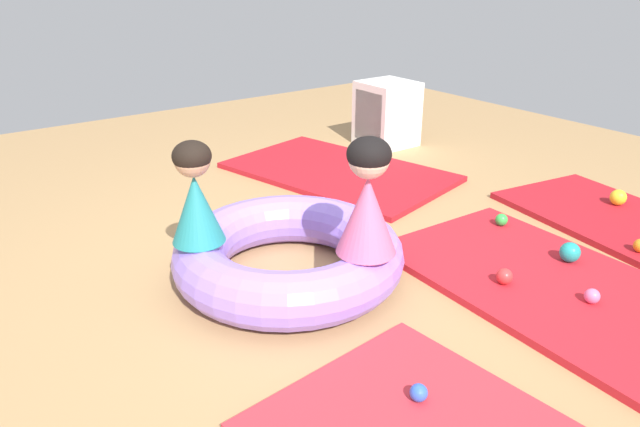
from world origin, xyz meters
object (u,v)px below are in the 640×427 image
at_px(play_ball_green, 502,220).
at_px(storage_cube, 385,114).
at_px(play_ball_yellow, 618,197).
at_px(play_ball_teal, 570,252).
at_px(child_in_teal, 195,194).
at_px(child_in_pink, 368,198).
at_px(play_ball_blue, 419,393).
at_px(play_ball_red, 504,276).
at_px(play_ball_pink, 592,296).
at_px(inflatable_cushion, 289,254).

xyz_separation_m(play_ball_green, storage_cube, (-1.80, 0.65, 0.20)).
height_order(play_ball_yellow, play_ball_teal, play_ball_teal).
distance_m(child_in_teal, child_in_pink, 0.81).
bearing_deg(play_ball_teal, play_ball_yellow, 105.33).
bearing_deg(child_in_teal, play_ball_yellow, 146.92).
distance_m(play_ball_blue, play_ball_red, 1.01).
relative_size(child_in_teal, child_in_pink, 0.91).
distance_m(play_ball_pink, play_ball_teal, 0.42).
relative_size(play_ball_blue, storage_cube, 0.12).
xyz_separation_m(child_in_teal, play_ball_green, (0.44, 1.77, -0.44)).
relative_size(child_in_pink, play_ball_red, 6.78).
distance_m(play_ball_yellow, play_ball_red, 1.47).
xyz_separation_m(child_in_pink, storage_cube, (-1.92, 1.85, -0.26)).
distance_m(play_ball_pink, storage_cube, 2.81).
relative_size(play_ball_green, play_ball_red, 0.92).
xyz_separation_m(child_in_pink, play_ball_red, (0.33, 0.63, -0.46)).
distance_m(child_in_pink, play_ball_green, 1.29).
distance_m(child_in_teal, storage_cube, 2.79).
height_order(play_ball_yellow, play_ball_red, play_ball_yellow).
bearing_deg(play_ball_red, play_ball_pink, 27.58).
bearing_deg(storage_cube, play_ball_yellow, 6.56).
xyz_separation_m(inflatable_cushion, storage_cube, (-1.51, 2.01, 0.14)).
relative_size(play_ball_yellow, play_ball_green, 1.40).
relative_size(play_ball_pink, play_ball_blue, 1.07).
xyz_separation_m(child_in_teal, child_in_pink, (0.56, 0.58, 0.02)).
bearing_deg(play_ball_blue, child_in_teal, -168.26).
bearing_deg(play_ball_pink, play_ball_red, -152.42).
relative_size(child_in_pink, play_ball_teal, 5.10).
height_order(play_ball_pink, play_ball_yellow, play_ball_yellow).
bearing_deg(play_ball_teal, inflatable_cushion, -122.16).
height_order(inflatable_cushion, child_in_teal, child_in_teal).
bearing_deg(play_ball_red, storage_cube, 151.63).
height_order(play_ball_teal, storage_cube, storage_cube).
bearing_deg(play_ball_pink, play_ball_yellow, 114.24).
xyz_separation_m(child_in_teal, play_ball_yellow, (0.69, 2.66, -0.43)).
bearing_deg(inflatable_cushion, play_ball_teal, 57.84).
relative_size(inflatable_cushion, storage_cube, 2.12).
relative_size(play_ball_yellow, storage_cube, 0.19).
height_order(play_ball_pink, play_ball_green, play_ball_green).
bearing_deg(child_in_pink, child_in_teal, 1.44).
bearing_deg(play_ball_blue, play_ball_yellow, 103.23).
bearing_deg(play_ball_green, storage_cube, 160.02).
bearing_deg(play_ball_yellow, play_ball_green, -105.35).
bearing_deg(play_ball_red, play_ball_teal, 83.39).
height_order(play_ball_blue, storage_cube, storage_cube).
relative_size(inflatable_cushion, play_ball_pink, 16.42).
relative_size(child_in_pink, storage_cube, 0.99).
relative_size(inflatable_cushion, child_in_pink, 2.14).
xyz_separation_m(inflatable_cushion, play_ball_red, (0.74, 0.79, -0.06)).
xyz_separation_m(play_ball_pink, play_ball_red, (-0.36, -0.19, 0.00)).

